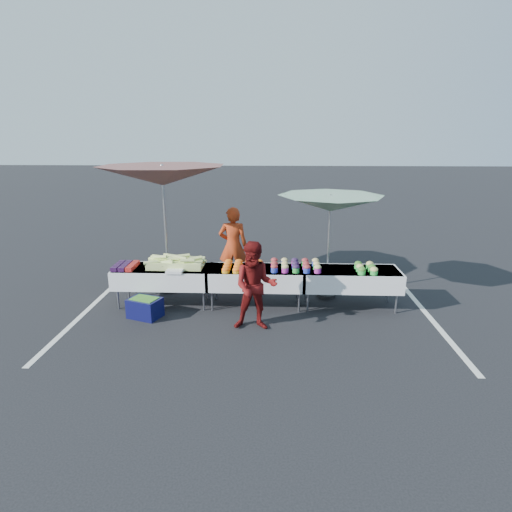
{
  "coord_description": "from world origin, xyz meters",
  "views": [
    {
      "loc": [
        0.32,
        -7.79,
        3.21
      ],
      "look_at": [
        0.0,
        0.0,
        1.0
      ],
      "focal_mm": 30.0,
      "sensor_mm": 36.0,
      "label": 1
    }
  ],
  "objects_px": {
    "storage_bin": "(145,307)",
    "table_right": "(350,278)",
    "table_left": "(163,276)",
    "umbrella_right": "(330,204)",
    "table_center": "(256,277)",
    "umbrella_left": "(163,177)",
    "customer": "(255,286)",
    "vendor": "(233,246)"
  },
  "relations": [
    {
      "from": "storage_bin",
      "to": "table_right",
      "type": "bearing_deg",
      "value": 30.2
    },
    {
      "from": "table_left",
      "to": "umbrella_right",
      "type": "height_order",
      "value": "umbrella_right"
    },
    {
      "from": "table_center",
      "to": "umbrella_left",
      "type": "bearing_deg",
      "value": 157.29
    },
    {
      "from": "customer",
      "to": "vendor",
      "type": "bearing_deg",
      "value": 104.24
    },
    {
      "from": "table_center",
      "to": "storage_bin",
      "type": "bearing_deg",
      "value": -161.99
    },
    {
      "from": "table_center",
      "to": "customer",
      "type": "distance_m",
      "value": 1.06
    },
    {
      "from": "customer",
      "to": "storage_bin",
      "type": "relative_size",
      "value": 2.31
    },
    {
      "from": "umbrella_right",
      "to": "table_right",
      "type": "bearing_deg",
      "value": -55.1
    },
    {
      "from": "table_left",
      "to": "storage_bin",
      "type": "height_order",
      "value": "table_left"
    },
    {
      "from": "table_center",
      "to": "customer",
      "type": "relative_size",
      "value": 1.21
    },
    {
      "from": "customer",
      "to": "table_center",
      "type": "bearing_deg",
      "value": 91.67
    },
    {
      "from": "table_center",
      "to": "table_left",
      "type": "bearing_deg",
      "value": 180.0
    },
    {
      "from": "vendor",
      "to": "customer",
      "type": "distance_m",
      "value": 2.37
    },
    {
      "from": "umbrella_left",
      "to": "storage_bin",
      "type": "bearing_deg",
      "value": -93.44
    },
    {
      "from": "table_right",
      "to": "vendor",
      "type": "relative_size",
      "value": 1.07
    },
    {
      "from": "table_left",
      "to": "umbrella_left",
      "type": "xyz_separation_m",
      "value": [
        -0.11,
        0.8,
        1.83
      ]
    },
    {
      "from": "table_center",
      "to": "umbrella_left",
      "type": "distance_m",
      "value": 2.76
    },
    {
      "from": "table_center",
      "to": "customer",
      "type": "xyz_separation_m",
      "value": [
        0.03,
        -1.04,
        0.18
      ]
    },
    {
      "from": "table_right",
      "to": "customer",
      "type": "bearing_deg",
      "value": -149.5
    },
    {
      "from": "table_center",
      "to": "vendor",
      "type": "xyz_separation_m",
      "value": [
        -0.55,
        1.26,
        0.28
      ]
    },
    {
      "from": "table_center",
      "to": "umbrella_left",
      "type": "xyz_separation_m",
      "value": [
        -1.91,
        0.8,
        1.83
      ]
    },
    {
      "from": "umbrella_left",
      "to": "umbrella_right",
      "type": "xyz_separation_m",
      "value": [
        3.34,
        -0.27,
        -0.49
      ]
    },
    {
      "from": "umbrella_left",
      "to": "table_right",
      "type": "bearing_deg",
      "value": -12.16
    },
    {
      "from": "table_right",
      "to": "storage_bin",
      "type": "xyz_separation_m",
      "value": [
        -3.8,
        -0.65,
        -0.39
      ]
    },
    {
      "from": "customer",
      "to": "storage_bin",
      "type": "distance_m",
      "value": 2.15
    },
    {
      "from": "customer",
      "to": "umbrella_left",
      "type": "bearing_deg",
      "value": 136.46
    },
    {
      "from": "customer",
      "to": "umbrella_right",
      "type": "distance_m",
      "value": 2.4
    },
    {
      "from": "customer",
      "to": "umbrella_right",
      "type": "relative_size",
      "value": 0.73
    },
    {
      "from": "table_center",
      "to": "umbrella_right",
      "type": "distance_m",
      "value": 2.02
    },
    {
      "from": "vendor",
      "to": "umbrella_right",
      "type": "distance_m",
      "value": 2.36
    },
    {
      "from": "customer",
      "to": "umbrella_left",
      "type": "height_order",
      "value": "umbrella_left"
    },
    {
      "from": "table_left",
      "to": "storage_bin",
      "type": "relative_size",
      "value": 2.79
    },
    {
      "from": "customer",
      "to": "umbrella_left",
      "type": "xyz_separation_m",
      "value": [
        -1.94,
        1.84,
        1.64
      ]
    },
    {
      "from": "customer",
      "to": "umbrella_right",
      "type": "bearing_deg",
      "value": 48.28
    },
    {
      "from": "table_left",
      "to": "table_center",
      "type": "distance_m",
      "value": 1.8
    },
    {
      "from": "table_right",
      "to": "storage_bin",
      "type": "distance_m",
      "value": 3.87
    },
    {
      "from": "table_right",
      "to": "vendor",
      "type": "distance_m",
      "value": 2.68
    },
    {
      "from": "umbrella_left",
      "to": "storage_bin",
      "type": "xyz_separation_m",
      "value": [
        -0.09,
        -1.45,
        -2.22
      ]
    },
    {
      "from": "table_right",
      "to": "umbrella_left",
      "type": "distance_m",
      "value": 4.21
    },
    {
      "from": "table_center",
      "to": "vendor",
      "type": "bearing_deg",
      "value": 113.82
    },
    {
      "from": "vendor",
      "to": "customer",
      "type": "xyz_separation_m",
      "value": [
        0.59,
        -2.3,
        -0.1
      ]
    },
    {
      "from": "vendor",
      "to": "table_left",
      "type": "bearing_deg",
      "value": 45.96
    }
  ]
}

